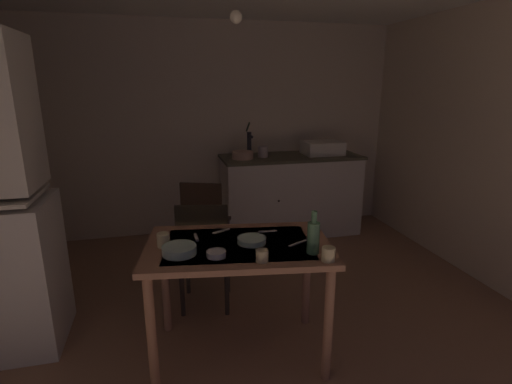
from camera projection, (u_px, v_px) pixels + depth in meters
ground_plane at (248, 309)px, 3.10m from camera, size 5.30×5.30×0.00m
wall_back at (211, 130)px, 4.56m from camera, size 4.40×0.10×2.41m
wall_right at (501, 148)px, 3.29m from camera, size 0.10×3.80×2.41m
counter_cabinet at (290, 195)px, 4.61m from camera, size 1.61×0.64×0.93m
sink_basin at (322, 148)px, 4.55m from camera, size 0.44×0.34×0.15m
hand_pump at (249, 142)px, 4.37m from camera, size 0.05×0.27×0.39m
mixing_bowl_counter at (243, 155)px, 4.29m from camera, size 0.23×0.23×0.08m
stoneware_crock at (263, 152)px, 4.38m from camera, size 0.12×0.12×0.12m
dining_table at (239, 260)px, 2.44m from camera, size 1.23×0.87×0.78m
chair_far_side at (204, 254)px, 3.00m from camera, size 0.47×0.47×0.90m
chair_by_counter at (205, 222)px, 3.69m from camera, size 0.52×0.52×0.88m
serving_bowl_wide at (252, 240)px, 2.42m from camera, size 0.18×0.18×0.03m
soup_bowl_small at (216, 254)px, 2.22m from camera, size 0.11×0.11×0.03m
sauce_dish at (179, 250)px, 2.26m from camera, size 0.20×0.20×0.05m
mug_tall at (262, 256)px, 2.16m from camera, size 0.07×0.07×0.07m
teacup_cream at (164, 240)px, 2.35m from camera, size 0.08×0.08×0.09m
mug_dark at (328, 254)px, 2.16m from camera, size 0.07×0.07×0.08m
glass_bottle at (313, 237)px, 2.25m from camera, size 0.07×0.07×0.26m
table_knife at (300, 242)px, 2.42m from camera, size 0.17×0.10×0.00m
teaspoon_near_bowl at (268, 231)px, 2.60m from camera, size 0.13×0.03×0.00m
teaspoon_by_cup at (221, 231)px, 2.61m from camera, size 0.13×0.07×0.00m
serving_spoon at (196, 237)px, 2.50m from camera, size 0.02×0.13×0.00m
pendant_bulb at (236, 17)px, 2.40m from camera, size 0.08×0.08×0.08m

